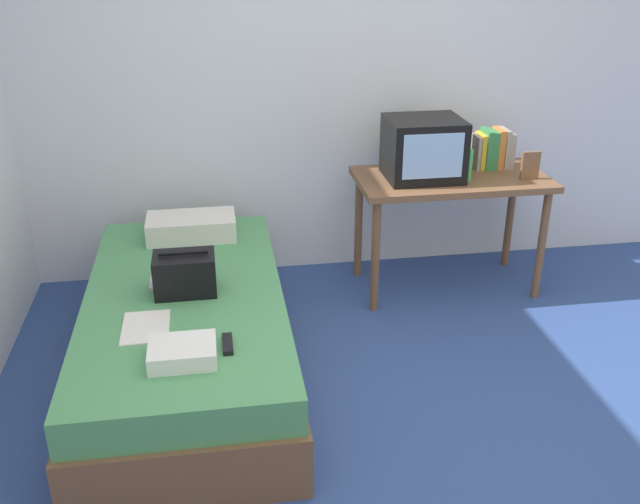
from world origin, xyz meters
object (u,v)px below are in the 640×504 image
Objects in this scene: picture_frame at (530,165)px; remote_dark at (228,344)px; book_row at (493,149)px; magazine at (146,327)px; folded_towel at (183,352)px; tv at (423,149)px; handbag at (185,274)px; desk at (451,191)px; pillow at (191,227)px; bed at (188,333)px; water_bottle at (467,165)px; remote_silver at (154,284)px.

remote_dark is (-1.86, -1.14, -0.35)m from picture_frame.
magazine is (-2.08, -1.19, -0.39)m from book_row.
folded_towel is (0.17, -0.29, 0.03)m from magazine.
tv is 1.96m from magazine.
handbag is 1.92× the size of remote_dark.
pillow is at bearing -178.63° from desk.
folded_towel is at bearing -89.21° from bed.
picture_frame reaches higher than handbag.
water_bottle is (1.67, 0.64, 0.61)m from bed.
tv reaches higher than picture_frame.
picture_frame is 2.29m from remote_silver.
magazine is 0.42m from remote_dark.
magazine is 2.01× the size of remote_silver.
water_bottle is at bearing 16.67° from remote_silver.
remote_dark and remote_silver have the same top height.
remote_silver is at bearing -166.91° from picture_frame.
remote_silver is at bearing -107.26° from pillow.
magazine is at bearing -150.29° from book_row.
desk is at bearing -156.55° from book_row.
bed is 0.62m from remote_dark.
handbag is at bearing 89.55° from folded_towel.
bed is at bearing 62.98° from magazine.
folded_towel reaches higher than remote_silver.
book_row is 0.84× the size of magazine.
picture_frame is 2.21m from remote_dark.
desk is 4.73× the size of book_row.
remote_dark is at bearing -141.36° from water_bottle.
remote_dark is 0.56× the size of folded_towel.
bed is 1.82m from desk.
remote_dark is (-1.47, -1.18, -0.36)m from water_bottle.
bed is 1.72× the size of desk.
water_bottle is 0.78× the size of book_row.
water_bottle is at bearing 37.14° from folded_towel.
water_bottle is 1.92m from remote_dark.
bed is 0.30m from remote_silver.
desk is at bearing 24.49° from bed.
magazine is at bearing -92.02° from remote_silver.
pillow is at bearing 72.74° from remote_silver.
desk is 2.10m from folded_towel.
magazine is (-0.16, -0.32, 0.24)m from bed.
desk reaches higher than bed.
remote_silver is at bearing -163.33° from water_bottle.
bed is at bearing -155.51° from desk.
picture_frame is 2.14m from handbag.
bed is 8.16× the size of book_row.
desk reaches higher than handbag.
desk is 1.91m from remote_dark.
remote_silver is at bearing 149.71° from handbag.
desk is at bearing 119.54° from water_bottle.
bed is 4.55× the size of tv.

